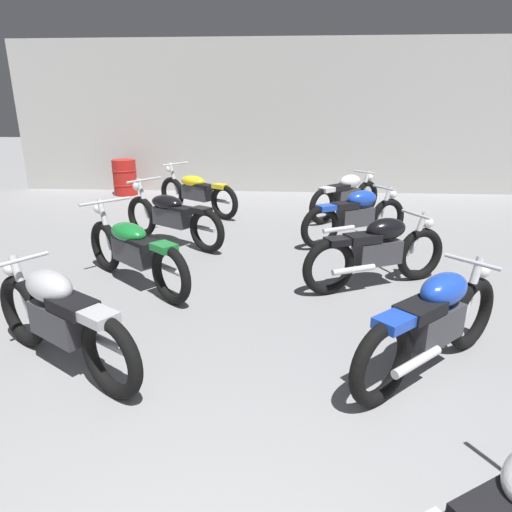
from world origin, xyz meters
The scene contains 10 objects.
back_wall centered at (0.00, 11.01, 1.80)m, with size 12.92×0.24×3.60m, color #B2B2AD.
motorcycle_left_row_1 centered at (-1.51, 2.71, 0.46)m, with size 1.71×1.17×0.88m.
motorcycle_left_row_2 centered at (-1.50, 4.54, 0.45)m, with size 1.70×1.52×0.97m.
motorcycle_left_row_3 centered at (-1.48, 6.30, 0.45)m, with size 1.86×1.30×0.97m.
motorcycle_left_row_4 centered at (-1.48, 8.35, 0.45)m, with size 1.83×1.35×0.97m.
motorcycle_right_row_1 centered at (1.51, 2.84, 0.46)m, with size 1.53×1.41×0.88m.
motorcycle_right_row_2 centered at (1.42, 4.69, 0.46)m, with size 1.83×0.93×0.88m.
motorcycle_right_row_3 centered at (1.42, 6.48, 0.46)m, with size 1.77×1.05×0.88m.
motorcycle_right_row_4 centered at (1.47, 8.13, 0.46)m, with size 1.50×1.44×0.88m.
oil_drum centered at (-3.61, 10.26, 0.43)m, with size 0.59×0.59×0.85m.
Camera 1 is at (0.30, -0.49, 2.11)m, focal length 31.56 mm.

